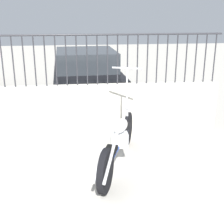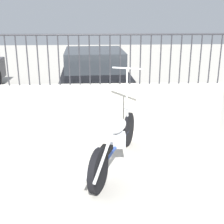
# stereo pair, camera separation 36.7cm
# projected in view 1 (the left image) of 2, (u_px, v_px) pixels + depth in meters

# --- Properties ---
(motorcycle_blue) EXTENTS (0.98, 2.22, 1.51)m
(motorcycle_blue) POSITION_uv_depth(u_px,v_px,m) (117.00, 143.00, 4.95)
(motorcycle_blue) COLOR black
(motorcycle_blue) RESTS_ON ground_plane
(car_black) EXTENTS (1.90, 4.03, 1.39)m
(car_black) POSITION_uv_depth(u_px,v_px,m) (86.00, 74.00, 8.76)
(car_black) COLOR black
(car_black) RESTS_ON ground_plane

